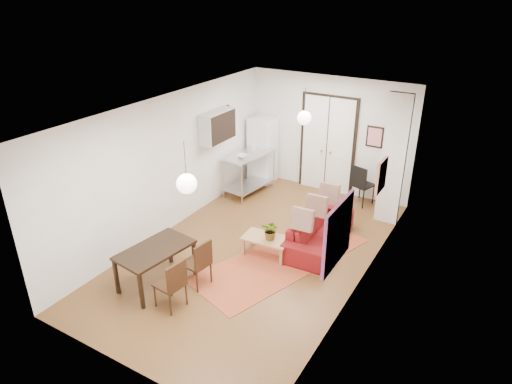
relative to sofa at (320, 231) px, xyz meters
The scene contains 27 objects.
floor 1.34m from the sofa, 137.02° to the right, with size 7.00×7.00×0.00m, color brown.
ceiling 2.90m from the sofa, 137.02° to the right, with size 4.20×7.00×0.02m, color white.
wall_back 3.00m from the sofa, 110.15° to the left, with size 4.20×0.02×2.90m, color white.
wall_front 4.64m from the sofa, 102.29° to the right, with size 4.20×0.02×2.90m, color white.
wall_left 3.38m from the sofa, 163.74° to the right, with size 0.02×7.00×2.90m, color white.
wall_right 1.85m from the sofa, 37.96° to the right, with size 0.02×7.00×2.90m, color white.
double_doors 2.88m from the sofa, 110.47° to the left, with size 1.44×0.06×2.50m, color white.
stub_partition 2.20m from the sofa, 61.70° to the left, with size 0.50×0.10×2.90m, color white.
wall_cabinet 3.34m from the sofa, 168.06° to the left, with size 0.35×1.00×0.70m, color silver.
painting_popart 2.76m from the sofa, 62.43° to the right, with size 0.05×1.00×1.00m, color red.
painting_abstract 1.87m from the sofa, ahead, with size 0.05×0.50×0.60m, color white.
poster_back 2.89m from the sofa, 85.72° to the left, with size 0.40×0.03×0.50m, color red.
print_left 3.62m from the sofa, 159.89° to the left, with size 0.03×0.44×0.54m, color #A46744.
pendant_back 2.43m from the sofa, 130.81° to the left, with size 0.30×0.30×0.80m.
pendant_front 3.61m from the sofa, 108.31° to the right, with size 0.30×0.30×0.80m.
kilim_rug 1.01m from the sofa, 113.71° to the right, with size 1.37×3.66×0.01m, color #C45331.
sofa is the anchor object (origin of this frame).
coffee_table 1.17m from the sofa, 128.12° to the right, with size 0.94×0.57×0.40m.
potted_plant 1.15m from the sofa, 124.06° to the right, with size 0.31×0.35×0.39m, color #3E6E31.
kitchen_counter 2.94m from the sofa, 150.63° to the left, with size 0.86×1.44×1.04m.
bowl 2.88m from the sofa, 156.02° to the left, with size 0.25×0.25×0.06m, color silver.
soap_bottle 3.20m from the sofa, 147.04° to the left, with size 0.10×0.10×0.22m, color teal.
fridge 3.51m from the sofa, 139.29° to the left, with size 0.61×0.61×1.72m, color white.
dining_table 3.33m from the sofa, 125.70° to the right, with size 0.91×1.40×0.72m.
dining_chair_near 2.63m from the sofa, 120.64° to the right, with size 0.48×0.63×0.90m.
dining_chair_far 3.25m from the sofa, 114.33° to the right, with size 0.48×0.63×0.90m.
black_side_chair 2.37m from the sofa, 87.07° to the left, with size 0.58×0.59×1.00m.
Camera 1 is at (3.92, -6.67, 4.94)m, focal length 32.00 mm.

